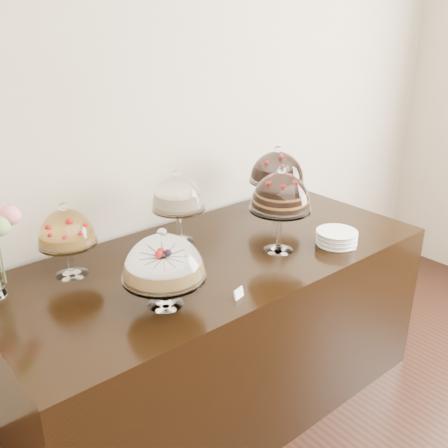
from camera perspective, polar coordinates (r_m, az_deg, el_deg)
wall_back at (r=2.79m, az=-7.10°, el=12.00°), size 5.00×0.04×3.00m
display_counter at (r=2.74m, az=-0.68°, el=-11.93°), size 2.20×1.00×0.90m
cake_stand_sugar_sponge at (r=2.02m, az=-6.93°, el=-4.20°), size 0.34×0.34×0.34m
cake_stand_choco_layer at (r=2.46m, az=6.50°, el=3.34°), size 0.31×0.31×0.45m
cake_stand_cheesecake at (r=2.59m, az=-5.29°, el=3.24°), size 0.28×0.28×0.40m
cake_stand_dark_choco at (r=2.97m, az=6.07°, el=6.23°), size 0.33×0.33×0.41m
cake_stand_fruit_tart at (r=2.34m, az=-17.56°, el=-0.74°), size 0.26×0.26×0.35m
plate_stack at (r=2.67m, az=12.74°, el=-1.54°), size 0.21×0.21×0.07m
price_card_left at (r=2.13m, az=1.69°, el=-7.93°), size 0.06×0.03×0.04m
price_card_right at (r=2.62m, az=14.30°, el=-2.51°), size 0.06×0.03×0.04m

